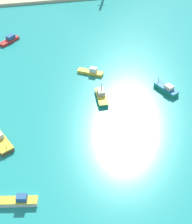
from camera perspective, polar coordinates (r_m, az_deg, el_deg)
fishing_boat_0 at (r=85.29m, az=0.99°, el=2.94°), size 2.88×7.91×5.33m
fishing_boat_1 at (r=116.57m, az=-15.64°, el=12.67°), size 7.39×7.39×2.24m
fishing_boat_4 at (r=95.25m, az=-0.91°, el=7.43°), size 7.90×5.90×2.33m
fishing_boat_5 at (r=90.10m, az=12.86°, el=4.17°), size 5.50×7.85×2.95m
fishing_boat_6 at (r=64.63m, az=-14.11°, el=-15.60°), size 8.11×3.27×2.46m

